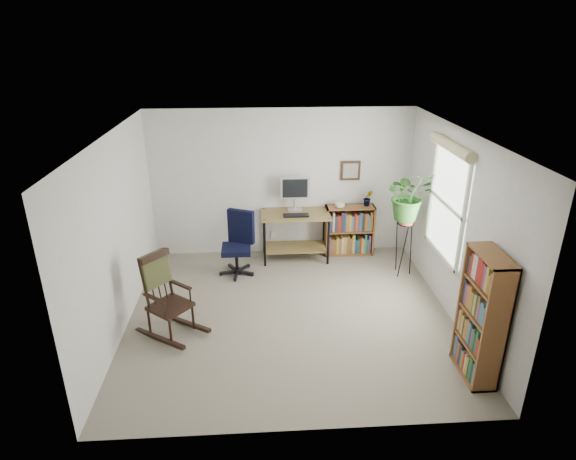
{
  "coord_description": "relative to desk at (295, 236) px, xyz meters",
  "views": [
    {
      "loc": [
        -0.38,
        -5.44,
        3.51
      ],
      "look_at": [
        0.0,
        0.4,
        1.05
      ],
      "focal_mm": 30.0,
      "sensor_mm": 36.0,
      "label": 1
    }
  ],
  "objects": [
    {
      "name": "desk",
      "position": [
        0.0,
        0.0,
        0.0
      ],
      "size": [
        1.09,
        0.6,
        0.79
      ],
      "primitive_type": null,
      "color": "olive",
      "rests_on": "floor"
    },
    {
      "name": "wall_right",
      "position": [
        1.9,
        -1.7,
        0.81
      ],
      "size": [
        0.0,
        4.0,
        2.4
      ],
      "primitive_type": "cube",
      "color": "silver",
      "rests_on": "ground"
    },
    {
      "name": "floor",
      "position": [
        -0.2,
        -1.7,
        -0.39
      ],
      "size": [
        4.2,
        4.0,
        0.0
      ],
      "primitive_type": "cube",
      "color": "gray",
      "rests_on": "ground"
    },
    {
      "name": "monitor",
      "position": [
        0.0,
        0.14,
        0.67
      ],
      "size": [
        0.46,
        0.16,
        0.56
      ],
      "primitive_type": null,
      "color": "silver",
      "rests_on": "desk"
    },
    {
      "name": "spider_plant",
      "position": [
        1.6,
        -0.65,
        1.24
      ],
      "size": [
        1.69,
        1.88,
        1.46
      ],
      "primitive_type": "imported",
      "color": "#2B6122",
      "rests_on": "plant_stand"
    },
    {
      "name": "potted_plant_small",
      "position": [
        1.19,
        0.13,
        0.5
      ],
      "size": [
        0.13,
        0.24,
        0.11
      ],
      "primitive_type": "imported",
      "color": "#2B6122",
      "rests_on": "low_bookshelf"
    },
    {
      "name": "office_chair",
      "position": [
        -0.94,
        -0.49,
        0.1
      ],
      "size": [
        0.72,
        0.72,
        1.0
      ],
      "primitive_type": null,
      "rotation": [
        0.0,
        0.0,
        -0.41
      ],
      "color": "black",
      "rests_on": "floor"
    },
    {
      "name": "low_bookshelf",
      "position": [
        0.91,
        0.12,
        0.03
      ],
      "size": [
        0.8,
        0.27,
        0.84
      ],
      "primitive_type": null,
      "color": "brown",
      "rests_on": "floor"
    },
    {
      "name": "rocking_chair",
      "position": [
        -1.69,
        -2.02,
        0.14
      ],
      "size": [
        1.06,
        1.01,
        1.06
      ],
      "primitive_type": null,
      "rotation": [
        0.0,
        0.0,
        0.88
      ],
      "color": "black",
      "rests_on": "floor"
    },
    {
      "name": "wall_left",
      "position": [
        -2.3,
        -1.7,
        0.81
      ],
      "size": [
        0.0,
        4.0,
        2.4
      ],
      "primitive_type": "cube",
      "color": "silver",
      "rests_on": "ground"
    },
    {
      "name": "tall_bookshelf",
      "position": [
        1.72,
        -3.0,
        0.33
      ],
      "size": [
        0.27,
        0.63,
        1.45
      ],
      "primitive_type": null,
      "color": "brown",
      "rests_on": "floor"
    },
    {
      "name": "wall_back",
      "position": [
        -0.2,
        0.3,
        0.81
      ],
      "size": [
        4.2,
        0.0,
        2.4
      ],
      "primitive_type": "cube",
      "color": "silver",
      "rests_on": "ground"
    },
    {
      "name": "plant_stand",
      "position": [
        1.6,
        -0.65,
        0.09
      ],
      "size": [
        0.34,
        0.34,
        0.97
      ],
      "primitive_type": null,
      "rotation": [
        0.0,
        0.0,
        -0.35
      ],
      "color": "black",
      "rests_on": "floor"
    },
    {
      "name": "framed_picture",
      "position": [
        0.91,
        0.27,
        1.0
      ],
      "size": [
        0.32,
        0.04,
        0.32
      ],
      "primitive_type": null,
      "color": "black",
      "rests_on": "wall_back"
    },
    {
      "name": "wall_front",
      "position": [
        -0.2,
        -3.7,
        0.81
      ],
      "size": [
        4.2,
        0.0,
        2.4
      ],
      "primitive_type": "cube",
      "color": "silver",
      "rests_on": "ground"
    },
    {
      "name": "keyboard",
      "position": [
        0.0,
        -0.12,
        0.41
      ],
      "size": [
        0.4,
        0.15,
        0.02
      ],
      "primitive_type": "cube",
      "color": "black",
      "rests_on": "desk"
    },
    {
      "name": "window",
      "position": [
        1.86,
        -1.4,
        1.01
      ],
      "size": [
        0.12,
        1.2,
        1.5
      ],
      "primitive_type": null,
      "color": "white",
      "rests_on": "wall_right"
    },
    {
      "name": "ceiling",
      "position": [
        -0.2,
        -1.7,
        2.01
      ],
      "size": [
        4.2,
        4.0,
        0.0
      ],
      "primitive_type": "cube",
      "color": "white",
      "rests_on": "ground"
    }
  ]
}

